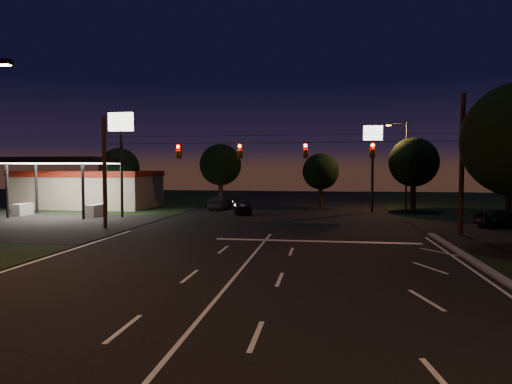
% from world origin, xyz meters
% --- Properties ---
extents(ground, '(140.00, 140.00, 0.00)m').
position_xyz_m(ground, '(0.00, 0.00, 0.00)').
color(ground, black).
rests_on(ground, ground).
extents(cross_street_left, '(20.00, 16.00, 0.02)m').
position_xyz_m(cross_street_left, '(-20.00, 16.00, 0.00)').
color(cross_street_left, black).
rests_on(cross_street_left, ground).
extents(center_line, '(0.14, 40.00, 0.01)m').
position_xyz_m(center_line, '(0.00, -6.00, 0.01)').
color(center_line, silver).
rests_on(center_line, ground).
extents(stop_bar, '(12.00, 0.50, 0.01)m').
position_xyz_m(stop_bar, '(3.00, 11.50, 0.01)').
color(stop_bar, silver).
rests_on(stop_bar, ground).
extents(utility_pole_right, '(0.30, 0.30, 9.00)m').
position_xyz_m(utility_pole_right, '(12.00, 15.00, 0.00)').
color(utility_pole_right, black).
rests_on(utility_pole_right, ground).
extents(utility_pole_left, '(0.28, 0.28, 8.00)m').
position_xyz_m(utility_pole_left, '(-12.00, 15.00, 0.00)').
color(utility_pole_left, black).
rests_on(utility_pole_left, ground).
extents(signal_span, '(24.00, 0.40, 1.56)m').
position_xyz_m(signal_span, '(-0.00, 14.96, 5.50)').
color(signal_span, black).
rests_on(signal_span, ground).
extents(gas_station, '(14.20, 16.10, 5.25)m').
position_xyz_m(gas_station, '(-21.86, 30.39, 2.38)').
color(gas_station, gray).
rests_on(gas_station, ground).
extents(pole_sign_left_near, '(2.20, 0.30, 9.10)m').
position_xyz_m(pole_sign_left_near, '(-14.00, 22.00, 6.98)').
color(pole_sign_left_near, black).
rests_on(pole_sign_left_near, ground).
extents(pole_sign_right, '(1.80, 0.30, 8.40)m').
position_xyz_m(pole_sign_right, '(8.00, 30.00, 6.24)').
color(pole_sign_right, black).
rests_on(pole_sign_right, ground).
extents(street_light_right_far, '(2.20, 0.35, 9.00)m').
position_xyz_m(street_light_right_far, '(11.24, 32.00, 5.24)').
color(street_light_right_far, black).
rests_on(street_light_right_far, ground).
extents(tree_far_a, '(4.20, 4.20, 6.42)m').
position_xyz_m(tree_far_a, '(-17.98, 30.12, 4.26)').
color(tree_far_a, black).
rests_on(tree_far_a, ground).
extents(tree_far_b, '(4.60, 4.60, 6.98)m').
position_xyz_m(tree_far_b, '(-7.98, 34.13, 4.61)').
color(tree_far_b, black).
rests_on(tree_far_b, ground).
extents(tree_far_c, '(3.80, 3.80, 5.86)m').
position_xyz_m(tree_far_c, '(3.02, 33.10, 3.90)').
color(tree_far_c, black).
rests_on(tree_far_c, ground).
extents(tree_far_d, '(4.80, 4.80, 7.30)m').
position_xyz_m(tree_far_d, '(12.02, 31.13, 4.83)').
color(tree_far_d, black).
rests_on(tree_far_d, ground).
extents(tree_far_e, '(4.00, 4.00, 6.18)m').
position_xyz_m(tree_far_e, '(20.02, 29.11, 4.11)').
color(tree_far_e, black).
rests_on(tree_far_e, ground).
extents(car_oncoming_a, '(2.46, 4.09, 1.30)m').
position_xyz_m(car_oncoming_a, '(-4.13, 26.57, 0.65)').
color(car_oncoming_a, black).
rests_on(car_oncoming_a, ground).
extents(car_oncoming_b, '(1.87, 4.21, 1.34)m').
position_xyz_m(car_oncoming_b, '(-7.26, 30.73, 0.67)').
color(car_oncoming_b, black).
rests_on(car_oncoming_b, ground).
extents(car_cross, '(4.81, 2.99, 1.30)m').
position_xyz_m(car_cross, '(16.43, 19.83, 0.65)').
color(car_cross, black).
rests_on(car_cross, ground).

